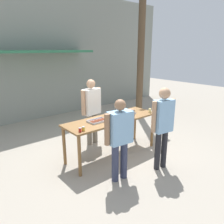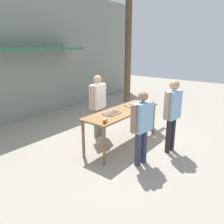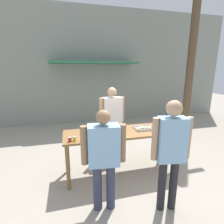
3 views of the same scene
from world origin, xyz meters
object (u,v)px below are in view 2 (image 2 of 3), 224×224
object	(u,v)px
food_tray_buns	(133,105)
person_customer_holding_hotdog	(142,123)
utility_pole	(128,33)
condiment_jar_ketchup	(106,121)
condiment_jar_mustard	(104,122)
beer_cup	(152,102)
person_customer_with_cup	(172,110)
person_server_behind_table	(98,101)
food_tray_sausages	(112,113)

from	to	relation	value
food_tray_buns	person_customer_holding_hotdog	bearing A→B (deg)	-139.16
food_tray_buns	utility_pole	distance (m)	3.64
condiment_jar_ketchup	person_customer_holding_hotdog	size ratio (longest dim) A/B	0.05
condiment_jar_mustard	beer_cup	size ratio (longest dim) A/B	0.80
condiment_jar_ketchup	person_customer_with_cup	world-z (taller)	person_customer_with_cup
utility_pole	beer_cup	bearing A→B (deg)	-131.78
food_tray_buns	utility_pole	world-z (taller)	utility_pole
person_server_behind_table	person_customer_with_cup	size ratio (longest dim) A/B	0.99
condiment_jar_ketchup	person_customer_holding_hotdog	bearing A→B (deg)	-58.63
food_tray_buns	person_customer_with_cup	size ratio (longest dim) A/B	0.21
condiment_jar_ketchup	person_server_behind_table	xyz separation A→B (m)	(0.97, 1.10, 0.06)
beer_cup	utility_pole	distance (m)	3.45
condiment_jar_mustard	food_tray_sausages	bearing A→B (deg)	24.60
food_tray_buns	beer_cup	bearing A→B (deg)	-27.26
food_tray_sausages	person_server_behind_table	xyz separation A→B (m)	(0.42, 0.83, 0.09)
person_customer_with_cup	utility_pole	size ratio (longest dim) A/B	0.30
utility_pole	person_customer_holding_hotdog	bearing A→B (deg)	-141.79
utility_pole	condiment_jar_ketchup	bearing A→B (deg)	-151.53
food_tray_buns	condiment_jar_ketchup	bearing A→B (deg)	-169.32
condiment_jar_ketchup	utility_pole	distance (m)	4.84
condiment_jar_ketchup	person_customer_with_cup	distance (m)	1.62
condiment_jar_ketchup	condiment_jar_mustard	bearing A→B (deg)	-171.54
condiment_jar_mustard	condiment_jar_ketchup	bearing A→B (deg)	8.46
beer_cup	person_customer_holding_hotdog	bearing A→B (deg)	-158.37
condiment_jar_mustard	condiment_jar_ketchup	distance (m)	0.09
condiment_jar_ketchup	person_customer_with_cup	bearing A→B (deg)	-33.66
condiment_jar_ketchup	food_tray_sausages	bearing A→B (deg)	26.83
food_tray_sausages	person_customer_with_cup	world-z (taller)	person_customer_with_cup
condiment_jar_ketchup	utility_pole	xyz separation A→B (m)	(3.88, 2.10, 1.99)
food_tray_buns	condiment_jar_mustard	size ratio (longest dim) A/B	4.30
beer_cup	person_server_behind_table	bearing A→B (deg)	132.74
person_customer_with_cup	utility_pole	bearing A→B (deg)	-120.91
person_server_behind_table	utility_pole	xyz separation A→B (m)	(2.91, 1.00, 1.92)
person_server_behind_table	person_customer_with_cup	xyz separation A→B (m)	(0.38, -2.00, 0.02)
person_server_behind_table	person_customer_holding_hotdog	distance (m)	1.84
food_tray_buns	person_customer_holding_hotdog	distance (m)	1.40
condiment_jar_ketchup	person_server_behind_table	world-z (taller)	person_server_behind_table
food_tray_buns	person_customer_holding_hotdog	size ratio (longest dim) A/B	0.23
beer_cup	person_customer_with_cup	size ratio (longest dim) A/B	0.06
person_server_behind_table	beer_cup	bearing A→B (deg)	-56.48
person_customer_holding_hotdog	utility_pole	world-z (taller)	utility_pole
condiment_jar_mustard	person_customer_with_cup	world-z (taller)	person_customer_with_cup
beer_cup	utility_pole	size ratio (longest dim) A/B	0.02
person_server_behind_table	food_tray_sausages	bearing A→B (deg)	-126.32
condiment_jar_mustard	person_server_behind_table	world-z (taller)	person_server_behind_table
condiment_jar_mustard	condiment_jar_ketchup	xyz separation A→B (m)	(0.08, 0.01, 0.00)
food_tray_sausages	condiment_jar_mustard	size ratio (longest dim) A/B	4.86
condiment_jar_mustard	person_server_behind_table	size ratio (longest dim) A/B	0.05
food_tray_buns	condiment_jar_mustard	bearing A→B (deg)	-169.44
food_tray_buns	person_customer_holding_hotdog	world-z (taller)	person_customer_holding_hotdog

